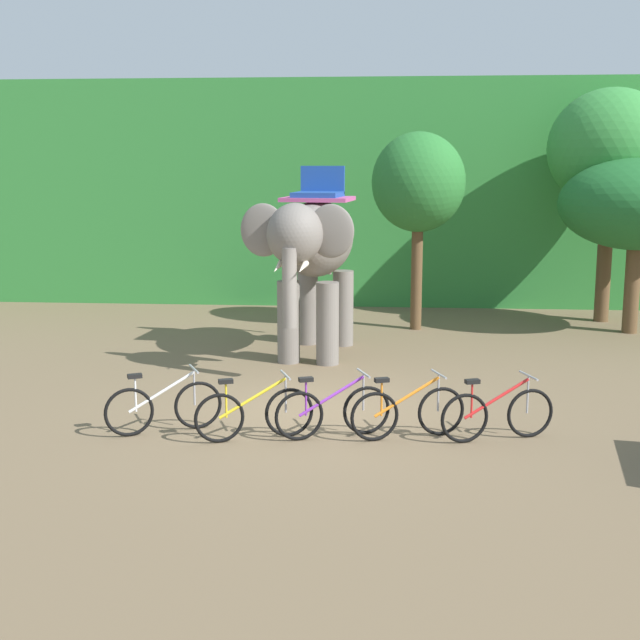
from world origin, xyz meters
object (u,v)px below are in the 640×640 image
tree_far_right (637,205)px  bike_orange (408,412)px  tree_center (418,184)px  bike_yellow (254,413)px  elephant (314,247)px  bike_purple (333,411)px  bike_white (164,407)px  tree_left (611,150)px  bike_red (497,414)px

tree_far_right → bike_orange: bearing=-122.7°
tree_center → bike_yellow: 9.28m
tree_center → elephant: 3.95m
bike_purple → bike_yellow: bearing=-170.0°
tree_far_right → bike_yellow: 11.45m
tree_center → bike_purple: (-1.40, -8.23, -2.99)m
bike_white → bike_purple: 2.45m
bike_white → bike_orange: 3.50m
tree_left → bike_white: size_ratio=3.59×
bike_white → bike_purple: (2.45, -0.03, 0.00)m
tree_left → tree_center: bearing=-162.9°
elephant → tree_center: bearing=55.8°
tree_left → bike_white: 13.33m
elephant → bike_purple: size_ratio=2.62×
tree_left → bike_purple: (-5.98, -9.64, -3.76)m
tree_far_right → elephant: 7.69m
tree_center → bike_purple: tree_center is taller
tree_left → bike_orange: (-4.92, -9.60, -3.76)m
tree_center → bike_orange: size_ratio=2.79×
bike_orange → bike_red: same height
bike_yellow → bike_white: bearing=170.8°
elephant → bike_yellow: size_ratio=2.61×
tree_left → bike_orange: tree_left is taller
bike_purple → bike_red: (2.31, 0.06, 0.00)m
bike_white → tree_far_right: bearing=43.1°
bike_white → bike_yellow: bearing=-9.2°
bike_red → elephant: bearing=121.0°
elephant → bike_orange: elephant is taller
bike_red → bike_white: bearing=-179.6°
tree_center → bike_yellow: tree_center is taller
tree_center → bike_red: 8.75m
elephant → bike_purple: bearing=-81.9°
elephant → bike_white: elephant is taller
elephant → bike_yellow: elephant is taller
bike_purple → bike_red: size_ratio=0.99×
tree_left → tree_far_right: tree_left is taller
tree_far_right → bike_purple: size_ratio=2.46×
bike_purple → bike_red: same height
bike_red → bike_orange: bearing=-179.4°
tree_center → elephant: bearing=-124.2°
tree_center → bike_orange: tree_center is taller
bike_purple → elephant: bearing=98.1°
tree_left → bike_yellow: 12.68m
tree_left → bike_yellow: bearing=-125.7°
tree_left → bike_orange: 11.42m
tree_far_right → bike_red: size_ratio=2.42×
tree_far_right → tree_left: bearing=101.8°
tree_far_right → bike_orange: 10.01m
bike_purple → bike_orange: same height
tree_center → bike_yellow: (-2.49, -8.43, -2.99)m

